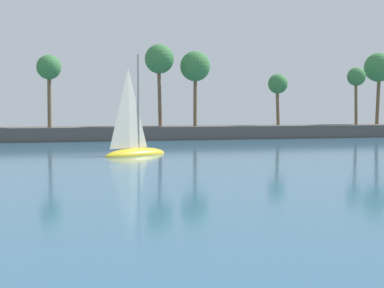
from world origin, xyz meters
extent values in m
cube|color=#33607F|center=(0.00, 59.78, 0.03)|extent=(220.00, 104.14, 0.06)
cube|color=#514C47|center=(0.00, 71.85, 0.90)|extent=(98.71, 6.00, 1.80)
cylinder|color=brown|center=(27.26, 72.17, 4.71)|extent=(0.73, 0.56, 5.84)
sphere|color=#38753D|center=(27.26, 72.17, 7.62)|extent=(2.77, 2.77, 2.77)
cylinder|color=brown|center=(10.40, 72.32, 6.27)|extent=(0.68, 0.54, 8.94)
sphere|color=#38753D|center=(10.40, 72.32, 10.73)|extent=(3.89, 3.89, 3.89)
cylinder|color=brown|center=(15.14, 71.65, 5.80)|extent=(0.61, 0.89, 8.03)
sphere|color=#38753D|center=(15.14, 71.65, 9.81)|extent=(4.03, 4.03, 4.03)
cylinder|color=brown|center=(39.26, 71.69, 5.28)|extent=(0.68, 0.53, 6.97)
sphere|color=#38753D|center=(39.26, 71.69, 8.76)|extent=(2.66, 2.66, 2.66)
cylinder|color=brown|center=(-3.82, 70.87, 5.54)|extent=(0.54, 0.90, 7.51)
sphere|color=#38753D|center=(-3.82, 70.87, 9.29)|extent=(3.05, 3.05, 3.05)
cylinder|color=brown|center=(43.93, 73.33, 6.05)|extent=(0.61, 0.79, 8.52)
sphere|color=#38753D|center=(43.93, 73.33, 10.30)|extent=(4.33, 4.33, 4.33)
ellipsoid|color=yellow|center=(3.65, 48.25, 0.06)|extent=(6.66, 5.10, 1.32)
cylinder|color=gray|center=(3.93, 48.42, 4.84)|extent=(0.20, 0.20, 8.23)
pyramid|color=silver|center=(2.97, 47.84, 4.22)|extent=(2.64, 1.70, 7.00)
camera|label=1|loc=(-3.50, -0.37, 4.24)|focal=51.74mm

